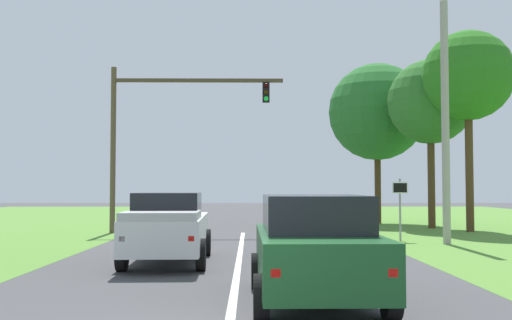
% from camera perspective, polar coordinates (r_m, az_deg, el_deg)
% --- Properties ---
extents(ground_plane, '(120.00, 120.00, 0.00)m').
position_cam_1_polar(ground_plane, '(18.51, -1.55, -8.99)').
color(ground_plane, '#424244').
extents(red_suv_near, '(2.28, 4.72, 1.91)m').
position_cam_1_polar(red_suv_near, '(10.95, 5.60, -8.12)').
color(red_suv_near, '#194C23').
rests_on(red_suv_near, ground_plane).
extents(pickup_truck_lead, '(2.27, 5.30, 1.91)m').
position_cam_1_polar(pickup_truck_lead, '(16.44, -8.36, -6.35)').
color(pickup_truck_lead, silver).
rests_on(pickup_truck_lead, ground_plane).
extents(traffic_light, '(7.83, 0.40, 7.52)m').
position_cam_1_polar(traffic_light, '(27.55, -9.22, 3.55)').
color(traffic_light, brown).
rests_on(traffic_light, ground_plane).
extents(keep_moving_sign, '(0.60, 0.09, 2.39)m').
position_cam_1_polar(keep_moving_sign, '(23.63, 13.56, -3.81)').
color(keep_moving_sign, gray).
rests_on(keep_moving_sign, ground_plane).
extents(oak_tree_right, '(4.28, 4.28, 8.51)m').
position_cam_1_polar(oak_tree_right, '(31.61, 16.27, 5.29)').
color(oak_tree_right, '#4C351E').
rests_on(oak_tree_right, ground_plane).
extents(utility_pole_right, '(0.28, 0.28, 8.89)m').
position_cam_1_polar(utility_pole_right, '(22.88, 17.59, 3.51)').
color(utility_pole_right, '#9E998E').
rests_on(utility_pole_right, ground_plane).
extents(extra_tree_1, '(5.54, 5.54, 9.13)m').
position_cam_1_polar(extra_tree_1, '(35.02, 11.46, 4.49)').
color(extra_tree_1, '#4C351E').
rests_on(extra_tree_1, ground_plane).
extents(extra_tree_2, '(4.21, 4.21, 9.38)m').
position_cam_1_polar(extra_tree_2, '(29.90, 19.53, 7.51)').
color(extra_tree_2, '#4C351E').
rests_on(extra_tree_2, ground_plane).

